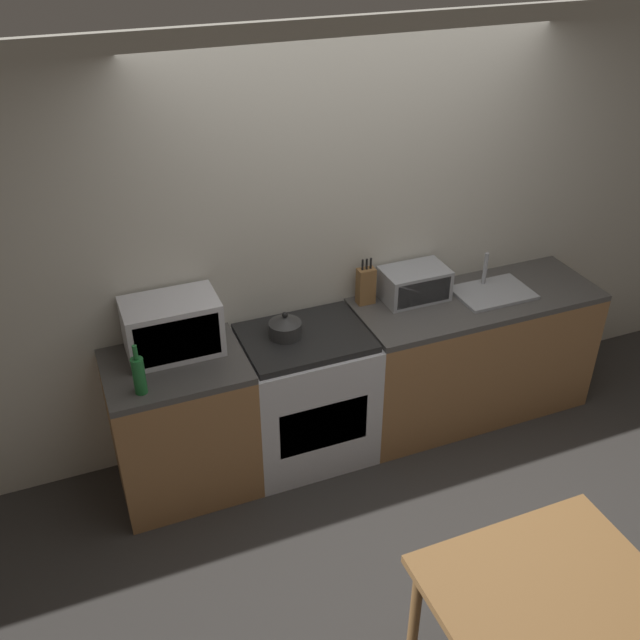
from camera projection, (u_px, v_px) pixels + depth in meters
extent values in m
plane|color=#33302D|center=(422.00, 518.00, 4.20)|extent=(16.00, 16.00, 0.00)
cube|color=beige|center=(348.00, 240.00, 4.42)|extent=(10.00, 0.06, 2.60)
cube|color=olive|center=(182.00, 428.00, 4.24)|extent=(0.79, 0.62, 0.86)
cube|color=#474442|center=(174.00, 367.00, 4.00)|extent=(0.79, 0.62, 0.04)
cube|color=olive|center=(470.00, 356.00, 4.87)|extent=(1.64, 0.62, 0.86)
cube|color=#474442|center=(478.00, 300.00, 4.63)|extent=(1.64, 0.62, 0.04)
cube|color=silver|center=(306.00, 397.00, 4.48)|extent=(0.78, 0.62, 0.86)
cube|color=black|center=(305.00, 338.00, 4.25)|extent=(0.75, 0.57, 0.04)
cube|color=black|center=(324.00, 426.00, 4.25)|extent=(0.56, 0.02, 0.32)
cylinder|color=#2D2D2D|center=(285.00, 329.00, 4.21)|extent=(0.20, 0.20, 0.09)
cone|color=#2D2D2D|center=(285.00, 319.00, 4.17)|extent=(0.19, 0.19, 0.04)
sphere|color=black|center=(285.00, 315.00, 4.15)|extent=(0.04, 0.04, 0.04)
cube|color=silver|center=(172.00, 326.00, 4.01)|extent=(0.53, 0.33, 0.33)
cube|color=black|center=(178.00, 341.00, 3.89)|extent=(0.47, 0.01, 0.26)
cylinder|color=#1E662D|center=(139.00, 376.00, 3.71)|extent=(0.07, 0.07, 0.21)
cylinder|color=#1E662D|center=(135.00, 353.00, 3.63)|extent=(0.03, 0.03, 0.08)
cube|color=brown|center=(366.00, 286.00, 4.49)|extent=(0.11, 0.07, 0.24)
cylinder|color=black|center=(363.00, 265.00, 4.40)|extent=(0.01, 0.01, 0.07)
cylinder|color=black|center=(367.00, 264.00, 4.41)|extent=(0.01, 0.01, 0.07)
cylinder|color=black|center=(371.00, 263.00, 4.42)|extent=(0.01, 0.01, 0.07)
cube|color=#999BA0|center=(414.00, 283.00, 4.56)|extent=(0.42, 0.27, 0.20)
cube|color=black|center=(424.00, 293.00, 4.46)|extent=(0.37, 0.01, 0.16)
cube|color=#999BA0|center=(493.00, 293.00, 4.65)|extent=(0.49, 0.34, 0.02)
cylinder|color=#999BA0|center=(485.00, 268.00, 4.68)|extent=(0.03, 0.03, 0.22)
cube|color=brown|center=(546.00, 589.00, 2.89)|extent=(0.95, 0.71, 0.04)
cylinder|color=brown|center=(414.00, 623.00, 3.20)|extent=(0.05, 0.05, 0.74)
cylinder|color=brown|center=(565.00, 566.00, 3.46)|extent=(0.05, 0.05, 0.74)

